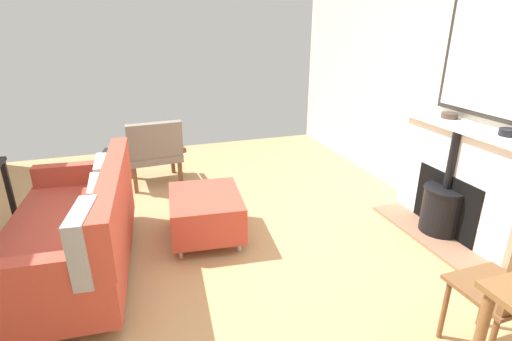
% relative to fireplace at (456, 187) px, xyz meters
% --- Properties ---
extents(ground_plane, '(4.80, 6.16, 0.01)m').
position_rel_fireplace_xyz_m(ground_plane, '(2.19, -0.33, -0.46)').
color(ground_plane, tan).
extents(wall_left, '(0.12, 6.16, 2.64)m').
position_rel_fireplace_xyz_m(wall_left, '(-0.21, -0.33, 0.87)').
color(wall_left, silver).
rests_on(wall_left, ground).
extents(fireplace, '(0.55, 1.36, 1.02)m').
position_rel_fireplace_xyz_m(fireplace, '(0.00, 0.00, 0.00)').
color(fireplace, '#93664C').
rests_on(fireplace, ground).
extents(mirror_over_mantel, '(0.04, 1.00, 0.96)m').
position_rel_fireplace_xyz_m(mirror_over_mantel, '(-0.12, 0.00, 1.11)').
color(mirror_over_mantel, '#2D2823').
extents(mantel_bowl_near, '(0.14, 0.14, 0.05)m').
position_rel_fireplace_xyz_m(mantel_bowl_near, '(-0.03, -0.25, 0.59)').
color(mantel_bowl_near, '#47382D').
rests_on(mantel_bowl_near, fireplace).
extents(mantel_bowl_far, '(0.14, 0.14, 0.05)m').
position_rel_fireplace_xyz_m(mantel_bowl_far, '(-0.03, 0.35, 0.60)').
color(mantel_bowl_far, black).
rests_on(mantel_bowl_far, fireplace).
extents(sofa, '(0.99, 1.77, 0.83)m').
position_rel_fireplace_xyz_m(sofa, '(3.17, -0.39, -0.09)').
color(sofa, '#B2B2B7').
rests_on(sofa, ground).
extents(ottoman, '(0.68, 0.79, 0.41)m').
position_rel_fireplace_xyz_m(ottoman, '(2.15, -0.60, -0.20)').
color(ottoman, '#B2B2B7').
rests_on(ottoman, ground).
extents(armchair_accent, '(0.71, 0.63, 0.80)m').
position_rel_fireplace_xyz_m(armchair_accent, '(2.48, -1.96, -0.01)').
color(armchair_accent, brown).
rests_on(armchair_accent, ground).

